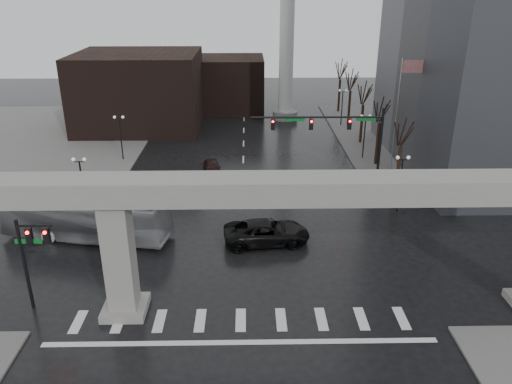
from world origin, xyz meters
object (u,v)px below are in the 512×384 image
signal_mast_arm (340,132)px  city_bus (86,216)px  far_car (212,168)px  pickup_truck (267,232)px

signal_mast_arm → city_bus: (-21.05, -9.19, -4.01)m
far_car → pickup_truck: bearing=-81.7°
city_bus → signal_mast_arm: bearing=-55.4°
signal_mast_arm → pickup_truck: size_ratio=1.86×
pickup_truck → city_bus: bearing=78.9°
far_car → signal_mast_arm: bearing=-31.3°
far_car → city_bus: bearing=-133.1°
signal_mast_arm → city_bus: 23.32m
city_bus → pickup_truck: bearing=-83.7°
city_bus → far_car: (8.87, 13.84, -1.11)m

